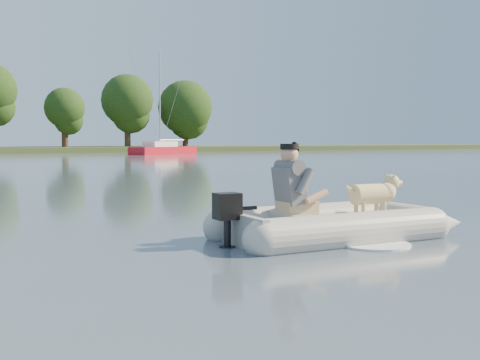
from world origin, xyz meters
TOP-DOWN VIEW (x-y plane):
  - water at (0.00, 0.00)m, footprint 160.00×160.00m
  - dinghy at (0.39, 0.43)m, footprint 4.90×3.23m
  - man at (-0.36, 0.52)m, footprint 0.81×0.70m
  - dog at (1.08, 0.45)m, footprint 1.02×0.40m
  - outboard_motor at (-1.39, 0.52)m, footprint 0.46×0.33m
  - sailboat at (17.49, 47.57)m, footprint 7.62×5.03m

SIDE VIEW (x-z plane):
  - water at x=0.00m, z-range 0.00..0.00m
  - outboard_motor at x=-1.39m, z-range -0.09..0.75m
  - sailboat at x=17.49m, z-range -4.62..5.51m
  - dog at x=1.08m, z-range 0.22..0.89m
  - dinghy at x=0.39m, z-range -0.10..1.38m
  - man at x=-0.36m, z-range 0.26..1.41m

